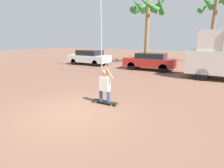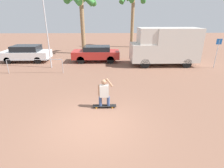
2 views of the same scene
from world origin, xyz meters
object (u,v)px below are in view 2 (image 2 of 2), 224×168
at_px(parked_car_white, 26,53).
at_px(palm_tree_near_van, 133,0).
at_px(parked_car_red, 96,53).
at_px(street_sign, 217,50).
at_px(flagpole, 45,12).
at_px(palm_tree_center_background, 81,0).
at_px(skateboard, 104,106).
at_px(camper_van, 166,46).
at_px(person_skateboarder, 104,91).

distance_m(parked_car_white, palm_tree_near_van, 14.55).
bearing_deg(parked_car_red, palm_tree_near_van, 61.65).
bearing_deg(street_sign, parked_car_red, 165.80).
bearing_deg(palm_tree_near_van, parked_car_white, -143.91).
bearing_deg(flagpole, parked_car_red, 28.85).
distance_m(parked_car_red, street_sign, 10.21).
bearing_deg(palm_tree_near_van, parked_car_red, -118.35).
xyz_separation_m(palm_tree_near_van, palm_tree_center_background, (-6.10, -4.39, -0.44)).
xyz_separation_m(parked_car_white, palm_tree_center_background, (4.88, 3.61, 4.75)).
xyz_separation_m(skateboard, flagpole, (-4.48, 6.99, 4.23)).
bearing_deg(flagpole, camper_van, 3.47).
bearing_deg(parked_car_white, palm_tree_near_van, 36.09).
distance_m(skateboard, palm_tree_near_van, 18.51).
bearing_deg(skateboard, parked_car_white, 129.01).
bearing_deg(person_skateboarder, skateboard, 0.00).
height_order(camper_van, street_sign, camper_van).
relative_size(person_skateboarder, parked_car_white, 0.32).
bearing_deg(palm_tree_center_background, street_sign, -28.68).
relative_size(parked_car_red, street_sign, 1.82).
xyz_separation_m(palm_tree_center_background, flagpole, (-1.93, -5.80, -1.23)).
relative_size(person_skateboarder, street_sign, 0.58).
xyz_separation_m(person_skateboarder, camper_van, (5.13, 7.57, 0.86)).
bearing_deg(skateboard, person_skateboarder, 180.00).
height_order(skateboard, parked_car_red, parked_car_red).
bearing_deg(parked_car_red, skateboard, -84.40).
height_order(skateboard, palm_tree_center_background, palm_tree_center_background).
distance_m(skateboard, flagpole, 9.32).
xyz_separation_m(palm_tree_center_background, street_sign, (11.54, -6.31, -4.01)).
relative_size(camper_van, parked_car_white, 1.30).
bearing_deg(street_sign, flagpole, 177.81).
bearing_deg(person_skateboarder, camper_van, 55.86).
bearing_deg(camper_van, palm_tree_near_van, 99.37).
xyz_separation_m(person_skateboarder, flagpole, (-4.48, 6.99, 3.49)).
bearing_deg(parked_car_white, skateboard, -50.99).
xyz_separation_m(skateboard, parked_car_white, (-7.43, 9.17, 0.71)).
bearing_deg(camper_van, skateboard, -124.14).
bearing_deg(street_sign, palm_tree_center_background, 151.32).
bearing_deg(palm_tree_center_background, person_skateboarder, -78.72).
bearing_deg(flagpole, skateboard, -57.35).
bearing_deg(skateboard, parked_car_red, 95.60).
bearing_deg(parked_car_red, person_skateboarder, -84.41).
relative_size(parked_car_red, palm_tree_near_van, 0.58).
relative_size(person_skateboarder, palm_tree_center_background, 0.20).
height_order(camper_van, palm_tree_near_van, palm_tree_near_van).
distance_m(person_skateboarder, street_sign, 11.10).
bearing_deg(palm_tree_center_background, parked_car_red, -66.34).
bearing_deg(parked_car_white, person_skateboarder, -50.99).
distance_m(parked_car_red, palm_tree_near_van, 10.68).
distance_m(parked_car_red, parked_car_white, 6.56).
xyz_separation_m(camper_van, parked_car_red, (-6.01, 1.40, -0.90)).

